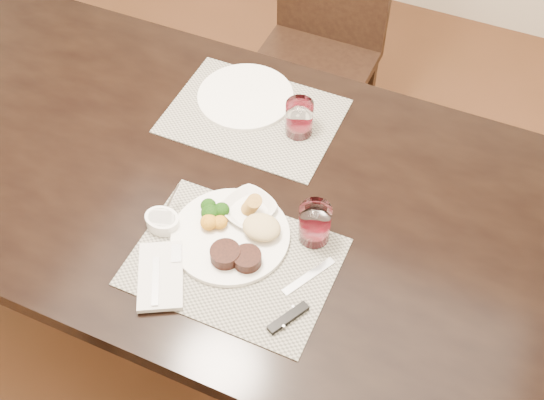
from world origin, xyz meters
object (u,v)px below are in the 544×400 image
at_px(dinner_plate, 235,236).
at_px(wine_glass_near, 315,225).
at_px(chair_far, 320,40).
at_px(far_plate, 245,96).
at_px(steak_knife, 293,307).
at_px(cracker_bowl, 249,209).

height_order(dinner_plate, wine_glass_near, wine_glass_near).
relative_size(chair_far, far_plate, 3.34).
distance_m(steak_knife, cracker_bowl, 0.28).
relative_size(cracker_bowl, far_plate, 0.58).
xyz_separation_m(chair_far, steak_knife, (0.39, -1.20, 0.26)).
bearing_deg(cracker_bowl, chair_far, 100.75).
relative_size(dinner_plate, far_plate, 1.04).
bearing_deg(cracker_bowl, far_plate, 116.42).
relative_size(chair_far, dinner_plate, 3.20).
height_order(steak_knife, wine_glass_near, wine_glass_near).
relative_size(chair_far, steak_knife, 3.80).
xyz_separation_m(steak_knife, far_plate, (-0.38, 0.57, 0.00)).
bearing_deg(far_plate, steak_knife, -55.89).
height_order(chair_far, wine_glass_near, chair_far).
bearing_deg(far_plate, wine_glass_near, -46.21).
bearing_deg(steak_knife, chair_far, 136.07).
bearing_deg(steak_knife, cracker_bowl, 163.31).
bearing_deg(far_plate, chair_far, 90.64).
bearing_deg(wine_glass_near, cracker_bowl, 180.00).
xyz_separation_m(cracker_bowl, far_plate, (-0.18, 0.37, -0.01)).
xyz_separation_m(chair_far, dinner_plate, (0.19, -1.09, 0.27)).
relative_size(steak_knife, cracker_bowl, 1.51).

